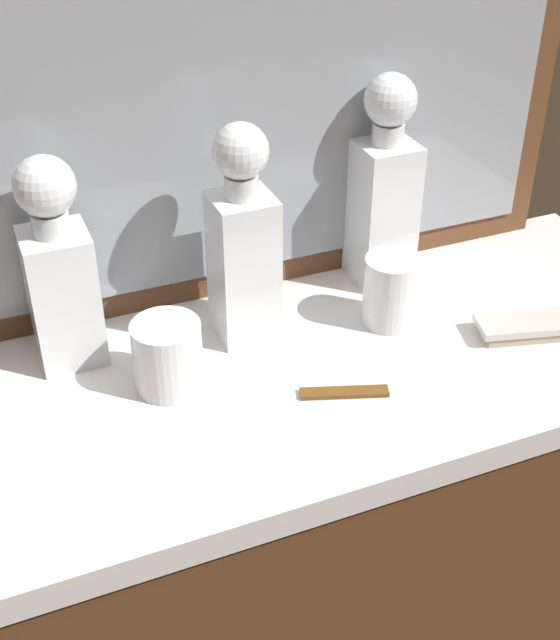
{
  "coord_description": "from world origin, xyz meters",
  "views": [
    {
      "loc": [
        -0.34,
        -0.83,
        1.64
      ],
      "look_at": [
        0.0,
        0.0,
        1.04
      ],
      "focal_mm": 47.76,
      "sensor_mm": 36.0,
      "label": 1
    }
  ],
  "objects_px": {
    "crystal_decanter_front": "(243,254)",
    "silver_brush_right": "(529,327)",
    "crystal_decanter_left": "(61,282)",
    "crystal_decanter_far_right": "(383,201)",
    "tortoiseshell_comb": "(344,392)",
    "crystal_tumbler_front": "(391,293)",
    "crystal_tumbler_far_right": "(168,358)"
  },
  "relations": [
    {
      "from": "silver_brush_right",
      "to": "tortoiseshell_comb",
      "type": "xyz_separation_m",
      "value": [
        -0.3,
        -0.02,
        -0.01
      ]
    },
    {
      "from": "crystal_decanter_left",
      "to": "crystal_tumbler_front",
      "type": "height_order",
      "value": "crystal_decanter_left"
    },
    {
      "from": "crystal_decanter_far_right",
      "to": "tortoiseshell_comb",
      "type": "xyz_separation_m",
      "value": [
        -0.18,
        -0.24,
        -0.13
      ]
    },
    {
      "from": "crystal_tumbler_front",
      "to": "crystal_tumbler_far_right",
      "type": "height_order",
      "value": "crystal_tumbler_front"
    },
    {
      "from": "crystal_decanter_far_right",
      "to": "silver_brush_right",
      "type": "xyz_separation_m",
      "value": [
        0.12,
        -0.22,
        -0.12
      ]
    },
    {
      "from": "crystal_decanter_front",
      "to": "tortoiseshell_comb",
      "type": "distance_m",
      "value": 0.23
    },
    {
      "from": "crystal_tumbler_far_right",
      "to": "silver_brush_right",
      "type": "xyz_separation_m",
      "value": [
        0.5,
        -0.08,
        -0.03
      ]
    },
    {
      "from": "crystal_tumbler_front",
      "to": "crystal_tumbler_far_right",
      "type": "bearing_deg",
      "value": -176.0
    },
    {
      "from": "crystal_decanter_left",
      "to": "tortoiseshell_comb",
      "type": "bearing_deg",
      "value": -35.54
    },
    {
      "from": "crystal_decanter_front",
      "to": "crystal_decanter_far_right",
      "type": "distance_m",
      "value": 0.25
    },
    {
      "from": "crystal_tumbler_far_right",
      "to": "tortoiseshell_comb",
      "type": "height_order",
      "value": "crystal_tumbler_far_right"
    },
    {
      "from": "tortoiseshell_comb",
      "to": "crystal_decanter_left",
      "type": "bearing_deg",
      "value": 144.46
    },
    {
      "from": "crystal_decanter_front",
      "to": "silver_brush_right",
      "type": "distance_m",
      "value": 0.41
    },
    {
      "from": "crystal_decanter_front",
      "to": "crystal_tumbler_front",
      "type": "bearing_deg",
      "value": -15.12
    },
    {
      "from": "crystal_decanter_left",
      "to": "crystal_decanter_far_right",
      "type": "bearing_deg",
      "value": 3.1
    },
    {
      "from": "crystal_tumbler_far_right",
      "to": "silver_brush_right",
      "type": "height_order",
      "value": "crystal_tumbler_far_right"
    },
    {
      "from": "crystal_decanter_left",
      "to": "crystal_decanter_front",
      "type": "bearing_deg",
      "value": -8.8
    },
    {
      "from": "tortoiseshell_comb",
      "to": "crystal_tumbler_far_right",
      "type": "bearing_deg",
      "value": 152.67
    },
    {
      "from": "crystal_tumbler_front",
      "to": "tortoiseshell_comb",
      "type": "bearing_deg",
      "value": -136.3
    },
    {
      "from": "tortoiseshell_comb",
      "to": "crystal_tumbler_front",
      "type": "bearing_deg",
      "value": 43.7
    },
    {
      "from": "crystal_decanter_front",
      "to": "silver_brush_right",
      "type": "height_order",
      "value": "crystal_decanter_front"
    },
    {
      "from": "crystal_decanter_far_right",
      "to": "crystal_tumbler_front",
      "type": "xyz_separation_m",
      "value": [
        -0.04,
        -0.12,
        -0.08
      ]
    },
    {
      "from": "silver_brush_right",
      "to": "tortoiseshell_comb",
      "type": "bearing_deg",
      "value": -175.81
    },
    {
      "from": "crystal_decanter_left",
      "to": "tortoiseshell_comb",
      "type": "relative_size",
      "value": 2.54
    },
    {
      "from": "crystal_decanter_far_right",
      "to": "crystal_decanter_left",
      "type": "bearing_deg",
      "value": -176.9
    },
    {
      "from": "crystal_decanter_front",
      "to": "silver_brush_right",
      "type": "bearing_deg",
      "value": -23.52
    },
    {
      "from": "crystal_tumbler_front",
      "to": "silver_brush_right",
      "type": "distance_m",
      "value": 0.2
    },
    {
      "from": "crystal_decanter_left",
      "to": "silver_brush_right",
      "type": "distance_m",
      "value": 0.64
    },
    {
      "from": "crystal_tumbler_far_right",
      "to": "tortoiseshell_comb",
      "type": "xyz_separation_m",
      "value": [
        0.2,
        -0.1,
        -0.04
      ]
    },
    {
      "from": "silver_brush_right",
      "to": "crystal_decanter_front",
      "type": "bearing_deg",
      "value": 156.48
    },
    {
      "from": "crystal_tumbler_front",
      "to": "silver_brush_right",
      "type": "relative_size",
      "value": 0.65
    },
    {
      "from": "crystal_decanter_front",
      "to": "crystal_decanter_left",
      "type": "relative_size",
      "value": 1.07
    }
  ]
}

